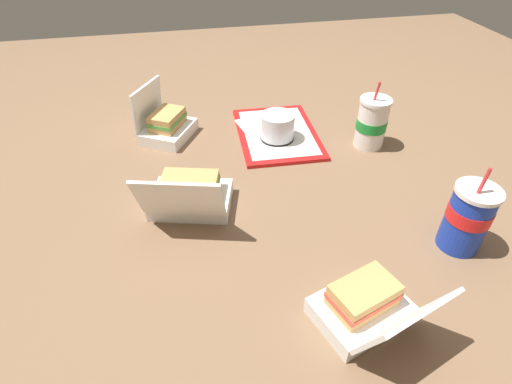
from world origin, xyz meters
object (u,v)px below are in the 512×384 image
(plastic_fork, at_px, (291,117))
(ketchup_cup, at_px, (268,121))
(clamshell_sandwich_right, at_px, (166,125))
(clamshell_sandwich_left, at_px, (366,306))
(cake_container, at_px, (277,127))
(clamshell_sandwich_center, at_px, (190,195))
(soda_cup_front, at_px, (468,217))
(soda_cup_corner, at_px, (372,123))
(food_tray, at_px, (277,133))

(plastic_fork, bearing_deg, ketchup_cup, -60.27)
(ketchup_cup, height_order, clamshell_sandwich_right, clamshell_sandwich_right)
(clamshell_sandwich_left, bearing_deg, cake_container, 179.80)
(clamshell_sandwich_center, bearing_deg, soda_cup_front, 66.45)
(plastic_fork, height_order, clamshell_sandwich_center, clamshell_sandwich_center)
(clamshell_sandwich_center, height_order, soda_cup_front, soda_cup_front)
(plastic_fork, bearing_deg, soda_cup_front, 30.94)
(clamshell_sandwich_right, distance_m, soda_cup_front, 0.93)
(soda_cup_corner, bearing_deg, ketchup_cup, -121.86)
(food_tray, xyz_separation_m, clamshell_sandwich_center, (0.32, -0.32, 0.04))
(cake_container, distance_m, clamshell_sandwich_left, 0.69)
(clamshell_sandwich_left, height_order, soda_cup_corner, soda_cup_corner)
(clamshell_sandwich_center, relative_size, soda_cup_corner, 1.14)
(cake_container, distance_m, clamshell_sandwich_center, 0.42)
(food_tray, bearing_deg, ketchup_cup, -163.78)
(ketchup_cup, bearing_deg, plastic_fork, 106.81)
(ketchup_cup, distance_m, plastic_fork, 0.09)
(soda_cup_front, bearing_deg, clamshell_sandwich_center, -113.55)
(food_tray, relative_size, plastic_fork, 3.47)
(cake_container, distance_m, soda_cup_corner, 0.30)
(plastic_fork, xyz_separation_m, clamshell_sandwich_center, (0.41, -0.39, 0.03))
(food_tray, relative_size, clamshell_sandwich_center, 1.50)
(soda_cup_corner, bearing_deg, clamshell_sandwich_right, -106.49)
(food_tray, distance_m, cake_container, 0.06)
(food_tray, bearing_deg, plastic_fork, 139.66)
(ketchup_cup, bearing_deg, soda_cup_front, 25.48)
(soda_cup_corner, bearing_deg, clamshell_sandwich_left, -25.23)
(plastic_fork, xyz_separation_m, soda_cup_front, (0.67, 0.22, 0.07))
(cake_container, distance_m, soda_cup_front, 0.63)
(food_tray, relative_size, cake_container, 3.40)
(ketchup_cup, relative_size, soda_cup_front, 0.18)
(ketchup_cup, xyz_separation_m, plastic_fork, (-0.03, 0.09, -0.01))
(food_tray, xyz_separation_m, soda_cup_corner, (0.12, 0.27, 0.07))
(plastic_fork, distance_m, clamshell_sandwich_center, 0.57)
(ketchup_cup, relative_size, soda_cup_corner, 0.18)
(clamshell_sandwich_center, relative_size, soda_cup_front, 1.12)
(cake_container, height_order, clamshell_sandwich_left, clamshell_sandwich_left)
(clamshell_sandwich_left, xyz_separation_m, soda_cup_corner, (-0.61, 0.29, 0.04))
(ketchup_cup, height_order, soda_cup_front, soda_cup_front)
(clamshell_sandwich_left, height_order, clamshell_sandwich_center, clamshell_sandwich_center)
(food_tray, bearing_deg, cake_container, -15.35)
(plastic_fork, bearing_deg, clamshell_sandwich_center, -30.76)
(clamshell_sandwich_left, relative_size, soda_cup_front, 1.04)
(food_tray, xyz_separation_m, clamshell_sandwich_left, (0.74, -0.01, 0.04))
(clamshell_sandwich_center, bearing_deg, plastic_fork, 136.32)
(food_tray, distance_m, ketchup_cup, 0.06)
(clamshell_sandwich_center, xyz_separation_m, soda_cup_corner, (-0.20, 0.59, 0.04))
(clamshell_sandwich_center, bearing_deg, cake_container, 132.57)
(clamshell_sandwich_center, distance_m, clamshell_sandwich_right, 0.39)
(cake_container, relative_size, clamshell_sandwich_left, 0.48)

